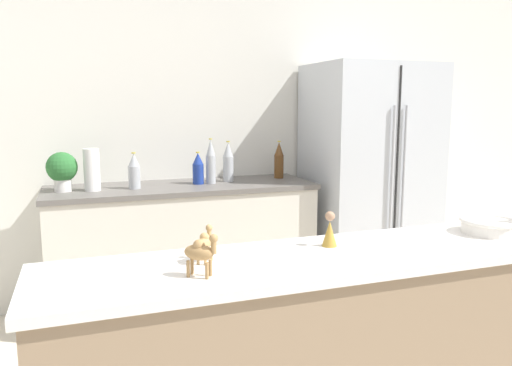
# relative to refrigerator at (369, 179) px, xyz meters

# --- Properties ---
(wall_back) EXTENTS (8.00, 0.06, 2.55)m
(wall_back) POSITION_rel_refrigerator_xyz_m (-1.21, 0.41, 0.39)
(wall_back) COLOR silver
(wall_back) RESTS_ON ground_plane
(back_counter) EXTENTS (1.86, 0.63, 0.91)m
(back_counter) POSITION_rel_refrigerator_xyz_m (-1.47, 0.08, -0.43)
(back_counter) COLOR silver
(back_counter) RESTS_ON ground_plane
(refrigerator) EXTENTS (0.91, 0.75, 1.78)m
(refrigerator) POSITION_rel_refrigerator_xyz_m (0.00, 0.00, 0.00)
(refrigerator) COLOR silver
(refrigerator) RESTS_ON ground_plane
(potted_plant) EXTENTS (0.20, 0.20, 0.26)m
(potted_plant) POSITION_rel_refrigerator_xyz_m (-2.25, 0.07, 0.17)
(potted_plant) COLOR silver
(potted_plant) RESTS_ON back_counter
(paper_towel_roll) EXTENTS (0.10, 0.10, 0.28)m
(paper_towel_roll) POSITION_rel_refrigerator_xyz_m (-2.07, 0.04, 0.16)
(paper_towel_roll) COLOR white
(paper_towel_roll) RESTS_ON back_counter
(back_bottle_0) EXTENTS (0.07, 0.07, 0.29)m
(back_bottle_0) POSITION_rel_refrigerator_xyz_m (-0.70, 0.16, 0.16)
(back_bottle_0) COLOR brown
(back_bottle_0) RESTS_ON back_counter
(back_bottle_1) EXTENTS (0.07, 0.07, 0.32)m
(back_bottle_1) POSITION_rel_refrigerator_xyz_m (-1.26, 0.07, 0.18)
(back_bottle_1) COLOR #B2B7BC
(back_bottle_1) RESTS_ON back_counter
(back_bottle_2) EXTENTS (0.08, 0.08, 0.30)m
(back_bottle_2) POSITION_rel_refrigerator_xyz_m (-1.12, 0.12, 0.17)
(back_bottle_2) COLOR #B2B7BC
(back_bottle_2) RESTS_ON back_counter
(back_bottle_3) EXTENTS (0.08, 0.08, 0.25)m
(back_bottle_3) POSITION_rel_refrigerator_xyz_m (-1.80, 0.03, 0.14)
(back_bottle_3) COLOR #B2B7BC
(back_bottle_3) RESTS_ON back_counter
(back_bottle_4) EXTENTS (0.08, 0.08, 0.23)m
(back_bottle_4) POSITION_rel_refrigerator_xyz_m (-1.35, 0.08, 0.13)
(back_bottle_4) COLOR navy
(back_bottle_4) RESTS_ON back_counter
(fruit_bowl) EXTENTS (0.23, 0.23, 0.06)m
(fruit_bowl) POSITION_rel_refrigerator_xyz_m (-0.56, -1.79, 0.09)
(fruit_bowl) COLOR white
(fruit_bowl) RESTS_ON bar_counter
(camel_figurine) EXTENTS (0.11, 0.10, 0.14)m
(camel_figurine) POSITION_rel_refrigerator_xyz_m (-1.81, -1.91, 0.13)
(camel_figurine) COLOR #A87F4C
(camel_figurine) RESTS_ON bar_counter
(camel_figurine_second) EXTENTS (0.09, 0.09, 0.12)m
(camel_figurine_second) POSITION_rel_refrigerator_xyz_m (-1.76, -1.77, 0.12)
(camel_figurine_second) COLOR tan
(camel_figurine_second) RESTS_ON bar_counter
(wise_man_figurine_crimson) EXTENTS (0.06, 0.06, 0.13)m
(wise_man_figurine_crimson) POSITION_rel_refrigerator_xyz_m (-1.27, -1.74, 0.11)
(wise_man_figurine_crimson) COLOR #B28933
(wise_man_figurine_crimson) RESTS_ON bar_counter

